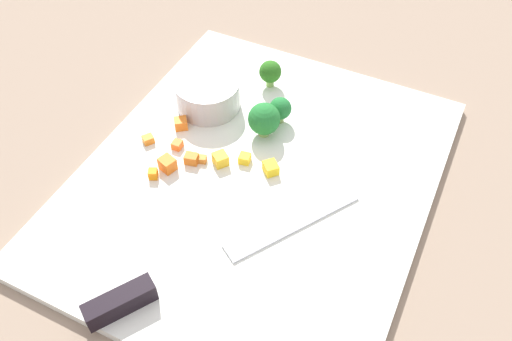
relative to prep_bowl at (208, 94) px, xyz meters
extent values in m
plane|color=gray|center=(0.08, 0.11, -0.03)|extent=(4.00, 4.00, 0.00)
cube|color=white|center=(0.08, 0.11, -0.03)|extent=(0.45, 0.38, 0.01)
cylinder|color=#BDB7BC|center=(0.00, 0.00, 0.00)|extent=(0.08, 0.08, 0.04)
cube|color=silver|center=(0.12, 0.17, -0.02)|extent=(0.15, 0.11, 0.00)
cube|color=black|center=(0.28, 0.07, -0.01)|extent=(0.07, 0.05, 0.02)
cube|color=orange|center=(0.09, 0.03, -0.01)|extent=(0.01, 0.02, 0.01)
cube|color=orange|center=(0.05, -0.01, -0.01)|extent=(0.02, 0.02, 0.01)
cube|color=orange|center=(0.09, 0.04, -0.02)|extent=(0.01, 0.01, 0.01)
cube|color=orange|center=(0.13, 0.00, -0.01)|extent=(0.01, 0.01, 0.01)
cube|color=orange|center=(0.08, 0.00, -0.01)|extent=(0.01, 0.01, 0.01)
cube|color=orange|center=(0.09, -0.03, -0.01)|extent=(0.02, 0.02, 0.01)
cube|color=orange|center=(0.11, 0.01, -0.01)|extent=(0.02, 0.02, 0.02)
cube|color=yellow|center=(0.07, 0.08, -0.01)|extent=(0.01, 0.01, 0.01)
cube|color=yellow|center=(0.07, 0.12, -0.01)|extent=(0.02, 0.02, 0.01)
cube|color=yellow|center=(0.08, 0.06, -0.01)|extent=(0.02, 0.02, 0.01)
cylinder|color=#83AB5E|center=(0.02, 0.09, -0.01)|extent=(0.01, 0.01, 0.01)
sphere|color=#237831|center=(0.02, 0.09, 0.01)|extent=(0.04, 0.04, 0.04)
cylinder|color=#8DB45E|center=(-0.01, 0.09, -0.01)|extent=(0.01, 0.01, 0.01)
sphere|color=#217433|center=(-0.01, 0.09, 0.00)|extent=(0.03, 0.03, 0.03)
cylinder|color=#8DBF5B|center=(-0.07, 0.05, -0.01)|extent=(0.01, 0.01, 0.01)
sphere|color=#2A691C|center=(-0.07, 0.05, 0.00)|extent=(0.03, 0.03, 0.03)
camera|label=1|loc=(0.44, 0.28, 0.44)|focal=37.74mm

